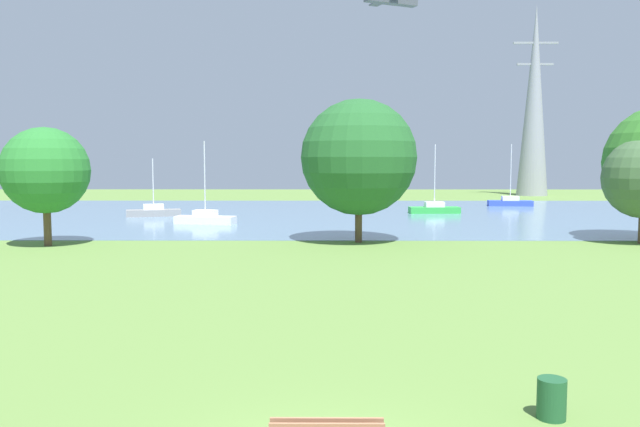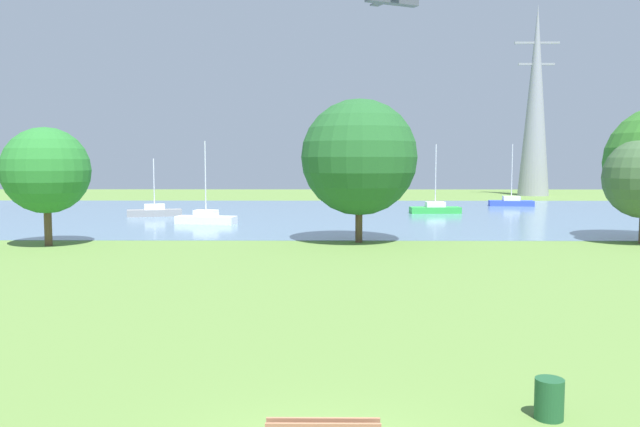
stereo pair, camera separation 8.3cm
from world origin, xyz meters
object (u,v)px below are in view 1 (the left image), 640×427
at_px(litter_bin, 552,399).
at_px(tree_east_near, 45,171).
at_px(sailboat_white, 205,218).
at_px(tree_east_far, 359,157).
at_px(sailboat_gray, 154,212).
at_px(electricity_pylon, 534,101).
at_px(sailboat_green, 434,209).
at_px(sailboat_blue, 510,202).

relative_size(litter_bin, tree_east_near, 0.11).
height_order(sailboat_white, tree_east_far, tree_east_far).
relative_size(sailboat_gray, sailboat_white, 0.79).
xyz_separation_m(litter_bin, sailboat_white, (-13.95, 38.20, 0.06)).
bearing_deg(electricity_pylon, tree_east_far, -117.91).
relative_size(sailboat_white, tree_east_near, 0.94).
xyz_separation_m(tree_east_near, tree_east_far, (18.54, 1.77, 0.79)).
height_order(litter_bin, sailboat_green, sailboat_green).
bearing_deg(tree_east_near, litter_bin, -50.26).
height_order(sailboat_gray, electricity_pylon, electricity_pylon).
height_order(sailboat_blue, sailboat_white, sailboat_blue).
distance_m(sailboat_blue, tree_east_far, 36.91).
relative_size(sailboat_blue, electricity_pylon, 0.25).
relative_size(litter_bin, sailboat_green, 0.12).
bearing_deg(sailboat_gray, litter_bin, -66.13).
height_order(sailboat_blue, tree_east_near, tree_east_near).
bearing_deg(sailboat_blue, litter_bin, -105.65).
relative_size(sailboat_green, sailboat_blue, 0.96).
bearing_deg(tree_east_far, sailboat_gray, 134.12).
distance_m(tree_east_near, tree_east_far, 18.64).
distance_m(sailboat_white, electricity_pylon, 59.19).
bearing_deg(electricity_pylon, sailboat_gray, -142.63).
relative_size(tree_east_far, electricity_pylon, 0.32).
bearing_deg(tree_east_near, tree_east_far, 5.45).
xyz_separation_m(sailboat_green, tree_east_near, (-27.01, -23.37, 4.00)).
bearing_deg(litter_bin, sailboat_blue, 74.35).
xyz_separation_m(sailboat_gray, tree_east_near, (-0.92, -19.95, 4.02)).
height_order(sailboat_gray, sailboat_white, sailboat_white).
distance_m(sailboat_green, tree_east_far, 23.69).
distance_m(litter_bin, sailboat_blue, 60.58).
bearing_deg(sailboat_white, sailboat_green, 26.99).
xyz_separation_m(tree_east_far, electricity_pylon, (28.15, 53.13, 8.42)).
distance_m(litter_bin, sailboat_green, 48.84).
relative_size(sailboat_green, sailboat_gray, 1.26).
distance_m(litter_bin, electricity_pylon, 85.09).
height_order(tree_east_near, tree_east_far, tree_east_far).
relative_size(litter_bin, sailboat_gray, 0.15).
bearing_deg(litter_bin, sailboat_green, 82.75).
xyz_separation_m(sailboat_white, electricity_pylon, (39.79, 41.78, 13.21)).
relative_size(sailboat_green, electricity_pylon, 0.24).
distance_m(sailboat_gray, sailboat_white, 9.07).
relative_size(litter_bin, sailboat_white, 0.12).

